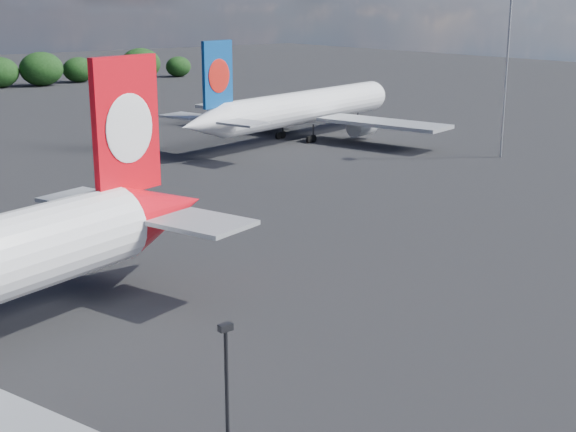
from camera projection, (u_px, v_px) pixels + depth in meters
china_southern_airliner at (299, 109)px, 127.89m from camera, size 49.81×47.68×16.40m
apron_lamp_post at (228, 426)px, 31.53m from camera, size 0.55×0.30×9.90m
floodlight_mast_near at (508, 47)px, 110.81m from camera, size 1.60×1.60×24.41m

